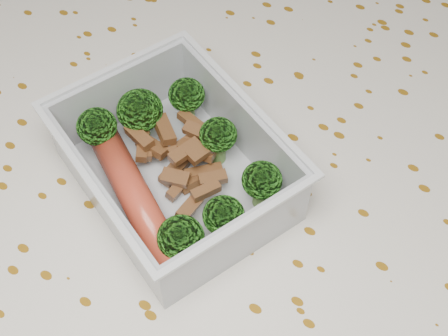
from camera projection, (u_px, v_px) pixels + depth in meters
The scene contains 6 objects.
dining_table at pixel (225, 231), 0.57m from camera, with size 1.40×0.90×0.75m.
tablecloth at pixel (225, 202), 0.53m from camera, with size 1.46×0.96×0.19m.
lunch_container at pixel (175, 170), 0.48m from camera, with size 0.21×0.19×0.06m.
broccoli_florets at pixel (179, 154), 0.47m from camera, with size 0.16×0.14×0.05m.
meat_pile at pixel (181, 157), 0.49m from camera, with size 0.10×0.09×0.03m.
sausage at pixel (136, 198), 0.46m from camera, with size 0.14×0.09×0.02m.
Camera 1 is at (0.15, -0.24, 1.17)m, focal length 50.00 mm.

